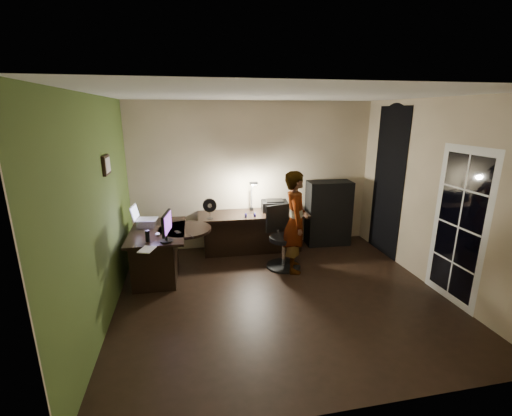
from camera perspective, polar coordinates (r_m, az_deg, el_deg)
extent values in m
cube|color=black|center=(5.02, 4.16, -14.28)|extent=(4.50, 4.00, 0.01)
cube|color=silver|center=(4.35, 4.90, 18.35)|extent=(4.50, 4.00, 0.01)
cube|color=#C2B08F|center=(6.40, -0.36, 5.36)|extent=(4.50, 0.01, 2.70)
cube|color=#C2B08F|center=(2.74, 16.06, -9.81)|extent=(4.50, 0.01, 2.70)
cube|color=#C2B08F|center=(4.46, -24.60, -0.69)|extent=(0.01, 4.00, 2.70)
cube|color=#C2B08F|center=(5.54, 27.58, 1.92)|extent=(0.01, 4.00, 2.70)
cube|color=#455E26|center=(4.46, -24.42, -0.68)|extent=(0.00, 4.00, 2.70)
cube|color=black|center=(6.45, 21.16, 3.93)|extent=(0.01, 0.90, 2.60)
cube|color=white|center=(5.20, 30.71, -2.75)|extent=(0.02, 0.92, 2.10)
cube|color=black|center=(4.79, -23.71, 6.59)|extent=(0.04, 0.30, 0.25)
cube|color=black|center=(5.57, -15.81, -7.27)|extent=(0.84, 1.34, 0.76)
cube|color=black|center=(6.29, -0.53, -4.11)|extent=(1.99, 0.74, 0.74)
cube|color=black|center=(6.74, 11.95, -0.83)|extent=(0.85, 0.46, 1.24)
cube|color=silver|center=(5.61, -17.76, -2.44)|extent=(0.29, 0.26, 0.11)
cube|color=silver|center=(5.56, -17.92, -0.69)|extent=(0.38, 0.36, 0.24)
cube|color=black|center=(4.87, -14.82, -3.76)|extent=(0.16, 0.46, 0.30)
ellipsoid|color=silver|center=(5.18, -16.08, -4.18)|extent=(0.10, 0.12, 0.04)
cube|color=black|center=(5.24, -12.92, -3.93)|extent=(0.11, 0.15, 0.01)
cube|color=black|center=(5.00, -10.65, -4.72)|extent=(0.07, 0.14, 0.01)
cylinder|color=black|center=(4.96, -17.64, -4.45)|extent=(0.07, 0.07, 0.16)
cube|color=silver|center=(4.69, -17.72, -6.61)|extent=(0.24, 0.28, 0.01)
cube|color=black|center=(5.87, -7.72, -0.12)|extent=(0.24, 0.13, 0.36)
cube|color=#0D087E|center=(5.95, -0.99, -1.11)|extent=(0.20, 0.09, 0.09)
cube|color=black|center=(6.32, 3.11, 0.42)|extent=(0.51, 0.42, 0.21)
cube|color=black|center=(6.29, -0.77, 2.24)|extent=(0.16, 0.28, 0.61)
cube|color=black|center=(5.64, 4.68, -5.03)|extent=(0.69, 0.69, 1.02)
imported|color=#D8A88C|center=(5.46, 6.59, -2.34)|extent=(0.51, 0.66, 1.64)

